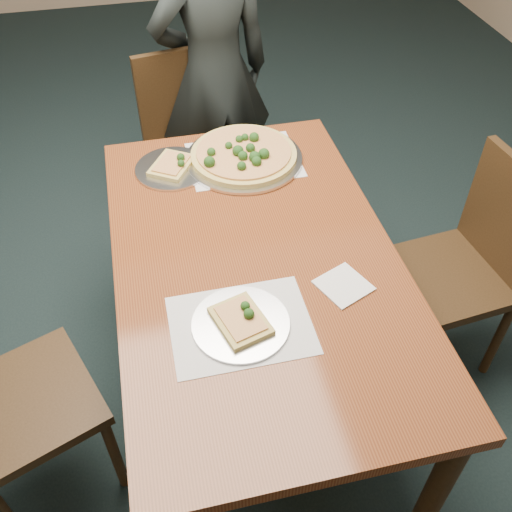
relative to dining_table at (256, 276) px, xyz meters
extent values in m
plane|color=black|center=(-0.21, 0.31, -0.66)|extent=(8.00, 8.00, 0.00)
cube|color=#5C2812|center=(0.00, 0.00, 0.07)|extent=(0.90, 1.50, 0.04)
cylinder|color=black|center=(-0.39, 0.69, -0.31)|extent=(0.07, 0.07, 0.70)
cylinder|color=black|center=(0.39, -0.69, -0.31)|extent=(0.07, 0.07, 0.70)
cylinder|color=black|center=(0.39, 0.69, -0.31)|extent=(0.07, 0.07, 0.70)
cube|color=black|center=(-0.06, 1.01, -0.21)|extent=(0.49, 0.49, 0.04)
cylinder|color=black|center=(-0.20, 0.81, -0.44)|extent=(0.04, 0.04, 0.43)
cylinder|color=black|center=(-0.26, 1.16, -0.44)|extent=(0.04, 0.04, 0.43)
cylinder|color=black|center=(0.15, 0.87, -0.44)|extent=(0.04, 0.04, 0.43)
cylinder|color=black|center=(0.09, 1.22, -0.44)|extent=(0.04, 0.04, 0.43)
cube|color=black|center=(-0.09, 1.20, 0.03)|extent=(0.42, 0.11, 0.44)
cube|color=black|center=(-0.79, -0.19, -0.21)|extent=(0.55, 0.55, 0.04)
cylinder|color=black|center=(-0.55, -0.29, -0.44)|extent=(0.04, 0.04, 0.43)
cylinder|color=black|center=(-0.69, 0.05, -0.44)|extent=(0.04, 0.04, 0.43)
cube|color=black|center=(0.76, 0.02, -0.21)|extent=(0.46, 0.46, 0.04)
cylinder|color=black|center=(0.56, 0.18, -0.44)|extent=(0.04, 0.04, 0.43)
cylinder|color=black|center=(0.92, 0.22, -0.44)|extent=(0.04, 0.04, 0.43)
cylinder|color=black|center=(0.59, -0.17, -0.44)|extent=(0.04, 0.04, 0.43)
cylinder|color=black|center=(0.95, -0.14, -0.44)|extent=(0.04, 0.04, 0.43)
cube|color=black|center=(0.94, 0.04, 0.03)|extent=(0.08, 0.42, 0.44)
imported|color=black|center=(0.07, 1.19, 0.12)|extent=(0.62, 0.46, 1.56)
cube|color=white|center=(0.07, 0.53, 0.09)|extent=(0.42, 0.32, 0.00)
cube|color=white|center=(-0.11, -0.27, 0.09)|extent=(0.40, 0.30, 0.00)
cylinder|color=silver|center=(0.07, 0.53, 0.10)|extent=(0.45, 0.45, 0.01)
cylinder|color=tan|center=(0.07, 0.53, 0.12)|extent=(0.41, 0.41, 0.02)
cylinder|color=#E8CD79|center=(0.07, 0.53, 0.13)|extent=(0.36, 0.36, 0.01)
sphere|color=#193C12|center=(0.10, 0.61, 0.14)|extent=(0.03, 0.03, 0.03)
sphere|color=#193C12|center=(0.07, 0.60, 0.14)|extent=(0.03, 0.03, 0.03)
sphere|color=#193C12|center=(0.10, 0.53, 0.14)|extent=(0.04, 0.04, 0.04)
sphere|color=#193C12|center=(0.14, 0.47, 0.15)|extent=(0.04, 0.04, 0.04)
sphere|color=#193C12|center=(0.06, 0.48, 0.15)|extent=(0.04, 0.04, 0.04)
sphere|color=#193C12|center=(0.10, 0.43, 0.15)|extent=(0.04, 0.04, 0.04)
sphere|color=#193C12|center=(0.13, 0.59, 0.15)|extent=(0.04, 0.04, 0.04)
sphere|color=#193C12|center=(0.04, 0.42, 0.14)|extent=(0.03, 0.03, 0.03)
sphere|color=#193C12|center=(0.02, 0.56, 0.14)|extent=(0.03, 0.03, 0.03)
sphere|color=#193C12|center=(0.05, 0.51, 0.15)|extent=(0.04, 0.04, 0.04)
sphere|color=#193C12|center=(0.10, 0.46, 0.15)|extent=(0.04, 0.04, 0.04)
sphere|color=#193C12|center=(-0.05, 0.54, 0.14)|extent=(0.03, 0.03, 0.03)
sphere|color=#193C12|center=(-0.07, 0.47, 0.15)|extent=(0.04, 0.04, 0.04)
cylinder|color=silver|center=(-0.11, -0.27, 0.10)|extent=(0.28, 0.28, 0.01)
cube|color=tan|center=(-0.11, -0.27, 0.11)|extent=(0.17, 0.20, 0.02)
cube|color=#E8CD79|center=(-0.11, -0.27, 0.12)|extent=(0.14, 0.16, 0.01)
sphere|color=#193C12|center=(-0.08, -0.23, 0.13)|extent=(0.03, 0.03, 0.03)
sphere|color=#193C12|center=(-0.08, -0.26, 0.14)|extent=(0.03, 0.03, 0.03)
cylinder|color=silver|center=(-0.20, 0.53, 0.10)|extent=(0.28, 0.28, 0.01)
cube|color=tan|center=(-0.20, 0.53, 0.11)|extent=(0.20, 0.21, 0.02)
cube|color=#E8CD79|center=(-0.20, 0.53, 0.12)|extent=(0.16, 0.17, 0.01)
sphere|color=#193C12|center=(-0.17, 0.54, 0.13)|extent=(0.03, 0.03, 0.03)
sphere|color=#193C12|center=(-0.17, 0.50, 0.13)|extent=(0.03, 0.03, 0.03)
cube|color=white|center=(0.23, -0.19, 0.09)|extent=(0.18, 0.18, 0.01)
camera|label=1|loc=(-0.29, -1.27, 1.37)|focal=40.00mm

